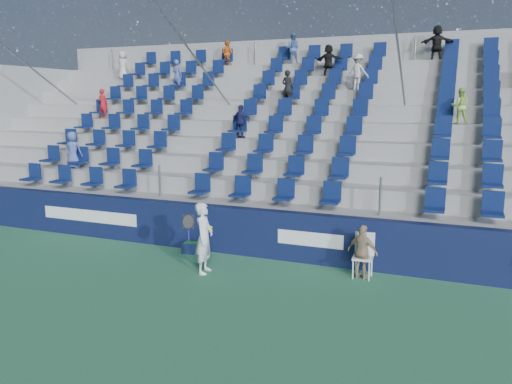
% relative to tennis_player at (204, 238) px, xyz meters
% --- Properties ---
extents(ground, '(70.00, 70.00, 0.00)m').
position_rel_tennis_player_xyz_m(ground, '(0.56, -1.55, -0.81)').
color(ground, '#31724C').
rests_on(ground, ground).
extents(sponsor_wall, '(24.00, 0.32, 1.20)m').
position_rel_tennis_player_xyz_m(sponsor_wall, '(0.56, 1.60, -0.21)').
color(sponsor_wall, '#10183E').
rests_on(sponsor_wall, ground).
extents(grandstand, '(24.00, 8.17, 6.63)m').
position_rel_tennis_player_xyz_m(grandstand, '(0.55, 6.70, 1.32)').
color(grandstand, '#969691').
rests_on(grandstand, ground).
extents(tennis_player, '(0.69, 0.66, 1.62)m').
position_rel_tennis_player_xyz_m(tennis_player, '(0.00, 0.00, 0.00)').
color(tennis_player, silver).
rests_on(tennis_player, ground).
extents(line_judge_chair, '(0.46, 0.47, 0.99)m').
position_rel_tennis_player_xyz_m(line_judge_chair, '(3.39, 1.10, -0.25)').
color(line_judge_chair, white).
rests_on(line_judge_chair, ground).
extents(line_judge, '(0.76, 0.48, 1.20)m').
position_rel_tennis_player_xyz_m(line_judge, '(3.39, 0.95, -0.21)').
color(line_judge, tan).
rests_on(line_judge, ground).
extents(ball_bin, '(0.53, 0.38, 0.28)m').
position_rel_tennis_player_xyz_m(ball_bin, '(-0.97, 1.20, -0.66)').
color(ball_bin, '#101A3D').
rests_on(ball_bin, ground).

